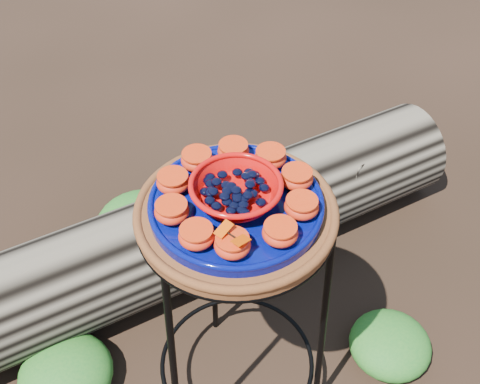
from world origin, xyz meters
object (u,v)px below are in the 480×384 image
object	(u,v)px
cobalt_plate	(236,205)
red_bowl	(236,192)
driftwood_log	(212,226)
terracotta_saucer	(236,215)
plant_stand	(237,319)

from	to	relation	value
cobalt_plate	red_bowl	size ratio (longest dim) A/B	2.00
cobalt_plate	driftwood_log	distance (m)	0.76
red_bowl	terracotta_saucer	bearing A→B (deg)	0.00
driftwood_log	terracotta_saucer	bearing A→B (deg)	-97.80
cobalt_plate	red_bowl	bearing A→B (deg)	0.00
cobalt_plate	driftwood_log	world-z (taller)	cobalt_plate
terracotta_saucer	red_bowl	size ratio (longest dim) A/B	2.33
plant_stand	driftwood_log	xyz separation A→B (m)	(0.07, 0.48, -0.19)
terracotta_saucer	plant_stand	bearing A→B (deg)	0.00
plant_stand	cobalt_plate	xyz separation A→B (m)	(0.00, 0.00, 0.39)
driftwood_log	plant_stand	bearing A→B (deg)	-97.80
plant_stand	terracotta_saucer	xyz separation A→B (m)	(0.00, 0.00, 0.37)
plant_stand	terracotta_saucer	world-z (taller)	terracotta_saucer
driftwood_log	red_bowl	bearing A→B (deg)	-97.80
plant_stand	terracotta_saucer	bearing A→B (deg)	0.00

